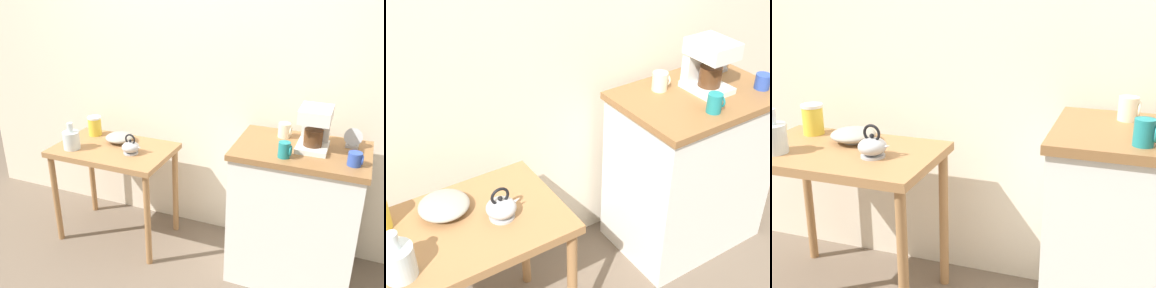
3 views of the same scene
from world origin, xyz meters
TOP-DOWN VIEW (x-y plane):
  - wooden_table at (-0.60, 0.01)m, footprint 0.84×0.53m
  - kitchen_counter at (0.70, 0.07)m, footprint 0.80×0.55m
  - bowl_stoneware at (-0.61, 0.12)m, footprint 0.20×0.20m
  - teakettle at (-0.43, -0.03)m, footprint 0.15×0.12m
  - glass_carafe_vase at (-0.86, -0.12)m, footprint 0.12×0.12m
  - canister_enamel at (-0.85, 0.17)m, footprint 0.10×0.10m
  - mug_dark_teal at (0.63, -0.11)m, footprint 0.08×0.07m
  - mug_small_cream at (0.57, 0.20)m, footprint 0.08×0.08m

SIDE VIEW (x-z plane):
  - kitchen_counter at x=0.70m, z-range 0.00..0.92m
  - wooden_table at x=-0.60m, z-range 0.26..0.99m
  - bowl_stoneware at x=-0.61m, z-range 0.73..0.80m
  - teakettle at x=-0.43m, z-range 0.71..0.85m
  - glass_carafe_vase at x=-0.86m, z-range 0.70..0.90m
  - canister_enamel at x=-0.85m, z-range 0.73..0.88m
  - mug_dark_teal at x=0.63m, z-range 0.92..1.01m
  - mug_small_cream at x=0.57m, z-range 0.92..1.01m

